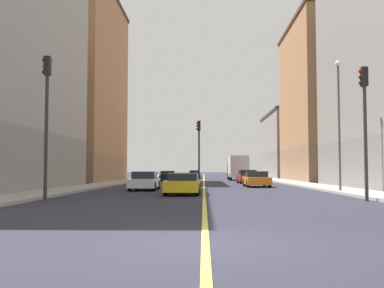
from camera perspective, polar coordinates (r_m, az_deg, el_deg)
The scene contains 19 objects.
ground_plane at distance 8.94m, azimuth 1.74°, elevation -12.69°, with size 400.00×400.00×0.00m, color #292937.
sidewalk_left at distance 58.57m, azimuth 10.62°, elevation -4.59°, with size 2.79×168.00×0.15m, color #9E9B93.
sidewalk_right at distance 58.56m, azimuth -7.51°, elevation -4.61°, with size 2.79×168.00×0.15m, color #9E9B93.
lane_center_stripe at distance 57.84m, azimuth 1.55°, elevation -4.72°, with size 0.16×154.00×0.01m, color #E5D14C.
building_left_mid at distance 55.79m, azimuth 17.67°, elevation 5.28°, with size 10.00×17.02×19.23m.
building_left_far at distance 74.09m, azimuth 13.57°, elevation -0.20°, with size 10.00×17.97×10.65m.
building_right_midblock at distance 54.22m, azimuth -15.14°, elevation 7.16°, with size 10.00×18.72×22.34m.
traffic_light_left_near at distance 21.75m, azimuth 21.50°, elevation 3.62°, with size 0.40×0.32×6.18m.
traffic_light_right_near at distance 21.78m, azimuth -18.39°, elevation 4.46°, with size 0.40×0.32×6.79m.
traffic_light_median_far at distance 39.92m, azimuth 0.90°, elevation 0.08°, with size 0.40×0.32×5.87m.
street_lamp_left_near at distance 28.87m, azimuth 18.54°, elevation 3.90°, with size 0.36×0.36×8.11m.
car_red at distance 45.41m, azimuth 7.21°, elevation -4.26°, with size 2.04×4.04×1.39m.
car_orange at distance 36.71m, azimuth 8.38°, elevation -4.56°, with size 1.98×4.36×1.29m.
car_yellow at distance 25.32m, azimuth -1.19°, elevation -5.21°, with size 2.00×4.30×1.23m.
car_silver at distance 78.62m, azimuth 0.41°, elevation -3.88°, with size 2.06×4.34×1.28m.
car_black at distance 52.51m, azimuth -3.16°, elevation -4.19°, with size 1.91×4.05×1.26m.
car_teal at distance 68.54m, azimuth 0.32°, elevation -4.00°, with size 1.89×4.31×1.23m.
car_white at distance 30.75m, azimuth -6.16°, elevation -4.80°, with size 1.81×4.42×1.30m.
box_truck at distance 58.94m, azimuth 5.97°, elevation -3.05°, with size 2.50×7.43×3.20m.
Camera 1 is at (-0.03, -8.82, 1.46)m, focal length 41.07 mm.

